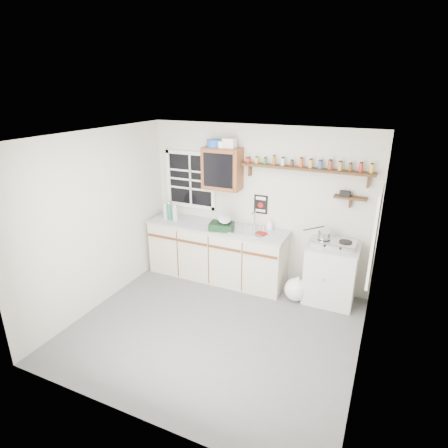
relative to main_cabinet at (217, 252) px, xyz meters
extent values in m
cube|color=#59595C|center=(0.58, -1.30, -0.47)|extent=(3.60, 3.20, 0.02)
cube|color=white|center=(0.58, -1.30, 2.05)|extent=(3.60, 3.20, 0.02)
cube|color=beige|center=(-1.23, -1.30, 0.79)|extent=(0.02, 3.20, 2.50)
cube|color=beige|center=(2.40, -1.30, 0.79)|extent=(0.02, 3.20, 2.50)
cube|color=beige|center=(0.58, 0.31, 0.79)|extent=(3.60, 0.02, 2.50)
cube|color=beige|center=(0.58, -2.91, 0.79)|extent=(3.60, 0.02, 2.50)
cube|color=#BFB69E|center=(0.00, 0.00, -0.02)|extent=(2.27, 0.60, 0.88)
cube|color=#A4A6AC|center=(0.00, 0.00, 0.44)|extent=(2.31, 0.62, 0.04)
cube|color=#5A3117|center=(-0.85, -0.31, 0.24)|extent=(0.53, 0.02, 0.03)
cube|color=#5A3117|center=(-0.28, -0.31, 0.24)|extent=(0.53, 0.02, 0.03)
cube|color=#5A3117|center=(0.28, -0.31, 0.24)|extent=(0.53, 0.02, 0.03)
cube|color=#5A3117|center=(0.85, -0.31, 0.24)|extent=(0.53, 0.02, 0.03)
cube|color=silver|center=(1.83, 0.03, -0.02)|extent=(0.70, 0.55, 0.88)
cube|color=#A4A6AC|center=(1.83, 0.03, 0.43)|extent=(0.73, 0.57, 0.03)
cube|color=silver|center=(0.53, 0.00, 0.46)|extent=(0.52, 0.44, 0.03)
cylinder|color=silver|center=(0.58, 0.16, 0.60)|extent=(0.02, 0.02, 0.28)
cylinder|color=silver|center=(0.58, 0.10, 0.73)|extent=(0.02, 0.14, 0.02)
cube|color=brown|center=(0.03, 0.15, 1.36)|extent=(0.60, 0.30, 0.65)
cube|color=black|center=(0.03, -0.01, 1.36)|extent=(0.48, 0.02, 0.52)
cylinder|color=#1B4FB4|center=(-0.10, 0.15, 1.74)|extent=(0.24, 0.24, 0.11)
cube|color=white|center=(0.15, 0.15, 1.76)|extent=(0.18, 0.15, 0.14)
cylinder|color=white|center=(0.05, 0.10, 1.74)|extent=(0.12, 0.12, 0.10)
cube|color=#321E0E|center=(1.31, 0.21, 1.46)|extent=(1.91, 0.18, 0.04)
cube|color=#321E0E|center=(0.45, 0.25, 1.36)|extent=(0.03, 0.10, 0.18)
cube|color=#321E0E|center=(2.17, 0.25, 1.36)|extent=(0.03, 0.10, 0.18)
cylinder|color=red|center=(0.43, 0.21, 1.51)|extent=(0.06, 0.06, 0.07)
cylinder|color=black|center=(0.43, 0.21, 1.56)|extent=(0.05, 0.05, 0.02)
cylinder|color=gold|center=(0.57, 0.21, 1.52)|extent=(0.05, 0.05, 0.09)
cylinder|color=black|center=(0.57, 0.21, 1.57)|extent=(0.04, 0.04, 0.02)
cylinder|color=#267226|center=(0.70, 0.21, 1.52)|extent=(0.05, 0.05, 0.09)
cylinder|color=black|center=(0.70, 0.21, 1.57)|extent=(0.04, 0.04, 0.02)
cylinder|color=#99591E|center=(0.84, 0.21, 1.54)|extent=(0.04, 0.04, 0.13)
cylinder|color=black|center=(0.84, 0.21, 1.61)|extent=(0.04, 0.04, 0.02)
cylinder|color=silver|center=(0.97, 0.21, 1.53)|extent=(0.06, 0.06, 0.11)
cylinder|color=black|center=(0.97, 0.21, 1.59)|extent=(0.05, 0.05, 0.02)
cylinder|color=#4C2614|center=(1.11, 0.21, 1.52)|extent=(0.05, 0.05, 0.08)
cylinder|color=black|center=(1.11, 0.21, 1.57)|extent=(0.04, 0.04, 0.02)
cylinder|color=#B24C19|center=(1.24, 0.21, 1.54)|extent=(0.05, 0.05, 0.12)
cylinder|color=black|center=(1.24, 0.21, 1.61)|extent=(0.05, 0.05, 0.02)
cylinder|color=gold|center=(1.38, 0.21, 1.53)|extent=(0.05, 0.05, 0.11)
cylinder|color=black|center=(1.38, 0.21, 1.60)|extent=(0.05, 0.05, 0.02)
cylinder|color=#334C8C|center=(1.51, 0.21, 1.53)|extent=(0.06, 0.06, 0.11)
cylinder|color=black|center=(1.51, 0.21, 1.59)|extent=(0.05, 0.05, 0.02)
cylinder|color=maroon|center=(1.65, 0.21, 1.54)|extent=(0.06, 0.06, 0.12)
cylinder|color=black|center=(1.65, 0.21, 1.61)|extent=(0.05, 0.05, 0.02)
cylinder|color=#BF8C3F|center=(1.78, 0.21, 1.53)|extent=(0.05, 0.05, 0.12)
cylinder|color=black|center=(1.78, 0.21, 1.60)|extent=(0.05, 0.05, 0.02)
cylinder|color=brown|center=(1.92, 0.21, 1.53)|extent=(0.05, 0.05, 0.10)
cylinder|color=black|center=(1.92, 0.21, 1.59)|extent=(0.05, 0.05, 0.02)
cylinder|color=red|center=(2.05, 0.21, 1.54)|extent=(0.05, 0.05, 0.12)
cylinder|color=black|center=(2.05, 0.21, 1.61)|extent=(0.05, 0.05, 0.02)
cylinder|color=gold|center=(2.19, 0.21, 1.54)|extent=(0.05, 0.05, 0.12)
cylinder|color=black|center=(2.19, 0.21, 1.60)|extent=(0.04, 0.04, 0.02)
cube|color=#321E0E|center=(1.96, 0.22, 1.11)|extent=(0.45, 0.15, 0.03)
cube|color=#321E0E|center=(1.96, 0.26, 1.03)|extent=(0.03, 0.08, 0.14)
cube|color=black|center=(1.88, 0.22, 1.16)|extent=(0.14, 0.10, 0.07)
cube|color=black|center=(0.63, 0.29, 0.82)|extent=(0.22, 0.01, 0.30)
cube|color=white|center=(0.63, 0.28, 0.92)|extent=(0.16, 0.00, 0.05)
cylinder|color=#A50C0C|center=(0.63, 0.28, 0.81)|extent=(0.09, 0.01, 0.09)
cube|color=white|center=(0.63, 0.28, 0.72)|extent=(0.16, 0.00, 0.04)
cube|color=black|center=(-0.62, 0.29, 1.09)|extent=(0.85, 0.02, 0.90)
cube|color=white|center=(-0.62, 0.29, 1.09)|extent=(0.93, 0.03, 0.98)
cube|color=black|center=(2.37, -0.75, 0.99)|extent=(0.02, 0.70, 1.00)
cube|color=white|center=(2.37, -0.75, 0.99)|extent=(0.03, 0.78, 1.08)
cylinder|color=#A8B9C5|center=(-0.92, -0.05, 0.58)|extent=(0.08, 0.08, 0.24)
cylinder|color=white|center=(-0.92, -0.05, 0.71)|extent=(0.04, 0.04, 0.03)
cylinder|color=#257044|center=(-0.84, -0.06, 0.60)|extent=(0.08, 0.08, 0.28)
cylinder|color=white|center=(-0.84, -0.06, 0.76)|extent=(0.04, 0.04, 0.03)
cylinder|color=#A8B9C5|center=(-0.74, -0.05, 0.58)|extent=(0.09, 0.09, 0.23)
cylinder|color=white|center=(-0.74, -0.05, 0.71)|extent=(0.05, 0.05, 0.03)
cube|color=black|center=(0.14, -0.11, 0.51)|extent=(0.41, 0.34, 0.11)
cylinder|color=silver|center=(0.19, -0.11, 0.62)|extent=(0.29, 0.30, 0.22)
imported|color=beige|center=(0.82, 0.21, 0.54)|extent=(0.08, 0.08, 0.17)
cube|color=maroon|center=(0.77, -0.05, 0.47)|extent=(0.19, 0.17, 0.02)
cube|color=silver|center=(1.84, 0.01, 0.49)|extent=(0.60, 0.34, 0.07)
cylinder|color=black|center=(1.69, 0.01, 0.53)|extent=(0.18, 0.18, 0.01)
cylinder|color=black|center=(1.99, 0.01, 0.53)|extent=(0.18, 0.18, 0.01)
cylinder|color=silver|center=(1.69, 0.01, 0.58)|extent=(0.18, 0.18, 0.11)
cylinder|color=black|center=(1.52, 0.09, 0.62)|extent=(0.33, 0.16, 0.18)
ellipsoid|color=white|center=(1.38, -0.17, -0.28)|extent=(0.38, 0.34, 0.40)
cone|color=white|center=(1.40, -0.17, -0.10)|extent=(0.11, 0.11, 0.11)
camera|label=1|loc=(2.44, -5.05, 2.57)|focal=30.00mm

